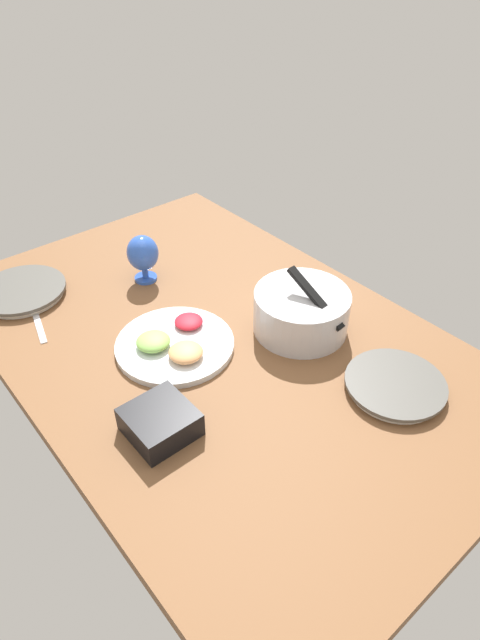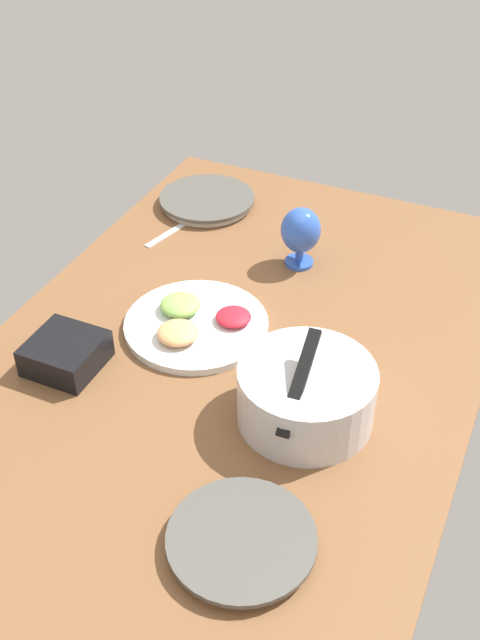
{
  "view_description": "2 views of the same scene",
  "coord_description": "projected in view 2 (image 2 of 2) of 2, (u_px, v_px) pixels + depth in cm",
  "views": [
    {
      "loc": [
        92.85,
        -69.26,
        97.21
      ],
      "look_at": [
        2.41,
        6.76,
        4.45
      ],
      "focal_mm": 30.19,
      "sensor_mm": 36.0,
      "label": 1
    },
    {
      "loc": [
        115.17,
        53.37,
        108.96
      ],
      "look_at": [
        -5.71,
        -0.96,
        4.45
      ],
      "focal_mm": 43.14,
      "sensor_mm": 36.0,
      "label": 2
    }
  ],
  "objects": [
    {
      "name": "ground_plane",
      "position": [
        233.0,
        359.0,
        1.68
      ],
      "size": [
        160.0,
        104.0,
        4.0
      ],
      "primitive_type": "cube",
      "color": "brown"
    },
    {
      "name": "dinner_plate_left",
      "position": [
        207.0,
        201.0,
        2.16
      ],
      "size": [
        26.75,
        26.75,
        2.79
      ],
      "color": "silver",
      "rests_on": "ground_plane"
    },
    {
      "name": "dinner_plate_right",
      "position": [
        241.0,
        541.0,
        1.27
      ],
      "size": [
        25.24,
        25.24,
        2.64
      ],
      "color": "silver",
      "rests_on": "ground_plane"
    },
    {
      "name": "mixing_bowl",
      "position": [
        306.0,
        393.0,
        1.48
      ],
      "size": [
        27.88,
        26.79,
        18.91
      ],
      "color": "silver",
      "rests_on": "ground_plane"
    },
    {
      "name": "fruit_platter",
      "position": [
        195.0,
        323.0,
        1.73
      ],
      "size": [
        32.58,
        32.58,
        5.0
      ],
      "color": "silver",
      "rests_on": "ground_plane"
    },
    {
      "name": "hurricane_glass_blue",
      "position": [
        301.0,
        232.0,
        1.88
      ],
      "size": [
        9.95,
        9.95,
        15.64
      ],
      "color": "blue",
      "rests_on": "ground_plane"
    },
    {
      "name": "square_bowl_black",
      "position": [
        65.0,
        352.0,
        1.62
      ],
      "size": [
        14.63,
        14.63,
        6.5
      ],
      "color": "black",
      "rests_on": "ground_plane"
    },
    {
      "name": "fork_by_left_plate",
      "position": [
        170.0,
        232.0,
        2.05
      ],
      "size": [
        17.89,
        6.14,
        0.6
      ],
      "primitive_type": "cube",
      "rotation": [
        0.0,
        0.0,
        -0.25
      ],
      "color": "silver",
      "rests_on": "ground_plane"
    }
  ]
}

